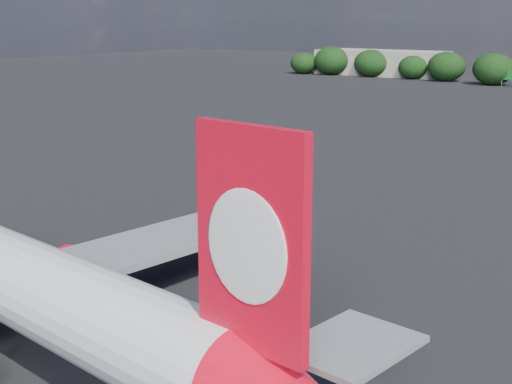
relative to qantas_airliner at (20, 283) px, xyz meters
The scene contains 4 objects.
ground 62.00m from the qantas_airliner, 99.01° to the left, with size 500.00×500.00×0.00m, color black.
qantas_airliner is the anchor object (origin of this frame).
terminal_building 207.01m from the qantas_airliner, 111.15° to the left, with size 42.00×16.00×8.00m.
highway_sign 179.23m from the qantas_airliner, 98.89° to the left, with size 6.00×0.30×4.50m.
Camera 1 is at (41.53, -22.82, 18.64)m, focal length 50.00 mm.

